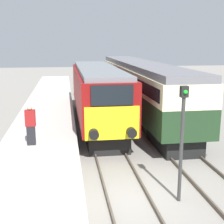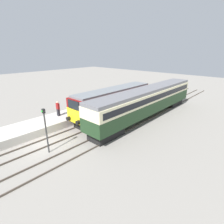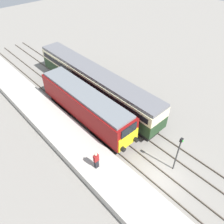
# 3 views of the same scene
# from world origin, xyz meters

# --- Properties ---
(ground_plane) EXTENTS (120.00, 120.00, 0.00)m
(ground_plane) POSITION_xyz_m (0.00, 0.00, 0.00)
(ground_plane) COLOR gray
(platform_left) EXTENTS (3.50, 50.00, 0.86)m
(platform_left) POSITION_xyz_m (-3.30, 8.00, 0.43)
(platform_left) COLOR #B7B2A8
(platform_left) RESTS_ON ground_plane
(rails_near_track) EXTENTS (1.51, 60.00, 0.14)m
(rails_near_track) POSITION_xyz_m (0.00, 5.00, 0.07)
(rails_near_track) COLOR #4C4238
(rails_near_track) RESTS_ON ground_plane
(rails_far_track) EXTENTS (1.50, 60.00, 0.14)m
(rails_far_track) POSITION_xyz_m (3.40, 5.00, 0.07)
(rails_far_track) COLOR #4C4238
(rails_far_track) RESTS_ON ground_plane
(locomotive) EXTENTS (2.70, 13.17, 3.78)m
(locomotive) POSITION_xyz_m (0.00, 10.15, 2.10)
(locomotive) COLOR black
(locomotive) RESTS_ON ground_plane
(passenger_carriage) EXTENTS (2.75, 19.67, 3.91)m
(passenger_carriage) POSITION_xyz_m (3.40, 12.77, 2.38)
(passenger_carriage) COLOR black
(passenger_carriage) RESTS_ON ground_plane
(person_on_platform) EXTENTS (0.44, 0.26, 1.81)m
(person_on_platform) POSITION_xyz_m (-3.59, 4.01, 1.76)
(person_on_platform) COLOR black
(person_on_platform) RESTS_ON platform_left
(signal_post) EXTENTS (0.24, 0.28, 3.96)m
(signal_post) POSITION_xyz_m (1.70, -0.28, 2.35)
(signal_post) COLOR #333333
(signal_post) RESTS_ON ground_plane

